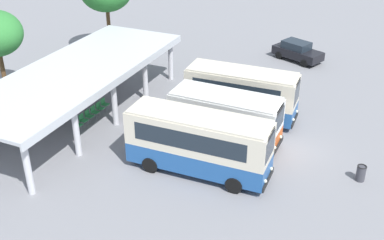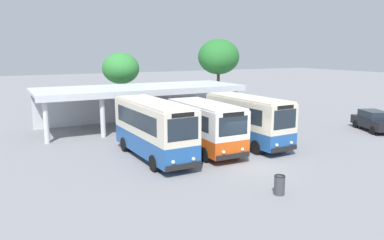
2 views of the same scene
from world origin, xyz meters
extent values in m
plane|color=gray|center=(0.00, 0.00, 0.00)|extent=(180.00, 180.00, 0.00)
cylinder|color=black|center=(-3.12, 1.37, 0.45)|extent=(0.24, 0.90, 0.90)
cylinder|color=black|center=(-5.16, 1.33, 0.45)|extent=(0.24, 0.90, 0.90)
cylinder|color=black|center=(-3.22, 6.09, 0.45)|extent=(0.24, 0.90, 0.90)
cylinder|color=black|center=(-5.26, 6.05, 0.45)|extent=(0.24, 0.90, 0.90)
cube|color=#23569E|center=(-4.19, 3.71, 0.95)|extent=(2.31, 7.66, 1.13)
cube|color=beige|center=(-4.19, 3.71, 2.41)|extent=(2.31, 7.66, 1.80)
cube|color=beige|center=(-4.19, 3.71, 3.37)|extent=(2.24, 7.43, 0.12)
cube|color=black|center=(-4.10, -0.13, 0.52)|extent=(2.03, 0.15, 0.28)
cube|color=#1E2833|center=(-4.10, -0.08, 2.46)|extent=(1.76, 0.09, 1.17)
cube|color=black|center=(-4.10, -0.08, 3.19)|extent=(1.28, 0.08, 0.24)
cube|color=#1E2833|center=(-3.13, 3.83, 2.46)|extent=(0.18, 6.09, 0.99)
cube|color=#1E2833|center=(-5.25, 3.79, 2.46)|extent=(0.18, 6.09, 0.99)
sphere|color=#EAEACC|center=(-3.51, -0.10, 0.83)|extent=(0.20, 0.20, 0.20)
sphere|color=#EAEACC|center=(-4.69, -0.13, 0.83)|extent=(0.20, 0.20, 0.20)
cylinder|color=black|center=(0.34, 1.51, 0.45)|extent=(0.23, 0.90, 0.90)
cylinder|color=black|center=(-1.88, 1.53, 0.45)|extent=(0.23, 0.90, 0.90)
cylinder|color=black|center=(0.36, 5.48, 0.45)|extent=(0.23, 0.90, 0.90)
cylinder|color=black|center=(-1.86, 5.50, 0.45)|extent=(0.23, 0.90, 0.90)
cube|color=#D14C14|center=(-0.76, 3.51, 0.88)|extent=(2.36, 6.42, 0.99)
cube|color=white|center=(-0.76, 3.51, 2.19)|extent=(2.36, 6.42, 1.65)
cube|color=white|center=(-0.76, 3.51, 3.07)|extent=(2.29, 6.23, 0.12)
cube|color=black|center=(-0.78, 0.27, 0.52)|extent=(2.20, 0.11, 0.28)
cube|color=#1E2833|center=(-0.78, 0.32, 2.24)|extent=(1.90, 0.06, 1.07)
cube|color=black|center=(-0.78, 0.32, 2.89)|extent=(1.39, 0.06, 0.24)
cube|color=#1E2833|center=(0.39, 3.60, 2.24)|extent=(0.07, 5.12, 0.91)
cube|color=#1E2833|center=(-1.91, 3.61, 2.24)|extent=(0.07, 5.12, 0.91)
sphere|color=#EAEACC|center=(-0.14, 0.28, 0.83)|extent=(0.20, 0.20, 0.20)
sphere|color=#EAEACC|center=(-1.42, 0.29, 0.83)|extent=(0.20, 0.20, 0.20)
cylinder|color=black|center=(3.79, 1.55, 0.45)|extent=(0.26, 0.91, 0.90)
cylinder|color=black|center=(1.74, 1.46, 0.45)|extent=(0.26, 0.91, 0.90)
cylinder|color=black|center=(3.60, 5.92, 0.45)|extent=(0.26, 0.91, 0.90)
cylinder|color=black|center=(1.55, 5.83, 0.45)|extent=(0.26, 0.91, 0.90)
cube|color=#23569E|center=(2.67, 3.69, 0.89)|extent=(2.45, 7.14, 1.01)
cube|color=beige|center=(2.67, 3.69, 2.29)|extent=(2.45, 7.14, 1.79)
cube|color=beige|center=(2.67, 3.69, 3.24)|extent=(2.38, 6.93, 0.12)
cube|color=black|center=(2.82, 0.14, 0.52)|extent=(2.05, 0.19, 0.28)
cube|color=#1E2833|center=(2.82, 0.18, 2.34)|extent=(1.77, 0.13, 1.17)
cube|color=black|center=(2.82, 0.18, 3.06)|extent=(1.29, 0.11, 0.24)
cube|color=#1E2833|center=(3.73, 3.84, 2.34)|extent=(0.28, 5.64, 0.99)
cube|color=#1E2833|center=(1.60, 3.75, 2.34)|extent=(0.28, 5.64, 0.99)
sphere|color=#EAEACC|center=(3.41, 0.17, 0.83)|extent=(0.20, 0.20, 0.20)
sphere|color=#EAEACC|center=(2.23, 0.12, 0.83)|extent=(0.20, 0.20, 0.20)
cylinder|color=black|center=(14.67, 1.12, 0.32)|extent=(0.41, 0.66, 0.64)
cylinder|color=black|center=(13.14, 1.76, 0.32)|extent=(0.41, 0.66, 0.64)
cylinder|color=black|center=(15.67, 3.50, 0.32)|extent=(0.41, 0.66, 0.64)
cylinder|color=black|center=(14.14, 4.14, 0.32)|extent=(0.41, 0.66, 0.64)
cube|color=black|center=(14.40, 2.63, 0.67)|extent=(3.23, 4.52, 0.70)
cube|color=#1E2833|center=(14.48, 2.82, 1.32)|extent=(2.22, 2.58, 0.60)
cylinder|color=silver|center=(-9.35, 10.62, 1.60)|extent=(0.36, 0.36, 3.20)
cylinder|color=silver|center=(-5.40, 10.62, 1.60)|extent=(0.36, 0.36, 3.20)
cylinder|color=silver|center=(-1.45, 10.62, 1.60)|extent=(0.36, 0.36, 3.20)
cylinder|color=silver|center=(2.51, 10.62, 1.60)|extent=(0.36, 0.36, 3.20)
cylinder|color=silver|center=(6.46, 10.62, 1.60)|extent=(0.36, 0.36, 3.20)
cube|color=silver|center=(-1.45, 16.04, 1.60)|extent=(16.61, 0.20, 3.20)
cube|color=silver|center=(-1.45, 13.23, 3.30)|extent=(17.11, 6.32, 0.20)
cube|color=silver|center=(-1.45, 10.12, 3.06)|extent=(17.11, 0.10, 0.28)
cylinder|color=slate|center=(-3.02, 12.04, 0.22)|extent=(0.03, 0.03, 0.44)
cylinder|color=slate|center=(-3.37, 12.05, 0.22)|extent=(0.03, 0.03, 0.44)
cylinder|color=slate|center=(-3.01, 12.39, 0.22)|extent=(0.03, 0.03, 0.44)
cylinder|color=slate|center=(-3.36, 12.40, 0.22)|extent=(0.03, 0.03, 0.44)
cube|color=#2D8C47|center=(-3.19, 12.22, 0.46)|extent=(0.46, 0.46, 0.04)
cube|color=#2D8C47|center=(-3.18, 12.42, 0.66)|extent=(0.44, 0.06, 0.40)
cylinder|color=slate|center=(-2.40, 12.07, 0.22)|extent=(0.03, 0.03, 0.44)
cylinder|color=slate|center=(-2.75, 12.08, 0.22)|extent=(0.03, 0.03, 0.44)
cylinder|color=slate|center=(-2.39, 12.42, 0.22)|extent=(0.03, 0.03, 0.44)
cylinder|color=slate|center=(-2.74, 12.43, 0.22)|extent=(0.03, 0.03, 0.44)
cube|color=#2D8C47|center=(-2.57, 12.25, 0.46)|extent=(0.46, 0.46, 0.04)
cube|color=#2D8C47|center=(-2.56, 12.45, 0.66)|extent=(0.44, 0.06, 0.40)
cylinder|color=slate|center=(-1.79, 12.06, 0.22)|extent=(0.03, 0.03, 0.44)
cylinder|color=slate|center=(-2.14, 12.08, 0.22)|extent=(0.03, 0.03, 0.44)
cylinder|color=slate|center=(-1.77, 12.41, 0.22)|extent=(0.03, 0.03, 0.44)
cylinder|color=slate|center=(-2.12, 12.43, 0.22)|extent=(0.03, 0.03, 0.44)
cube|color=#2D8C47|center=(-1.95, 12.25, 0.46)|extent=(0.46, 0.46, 0.04)
cube|color=#2D8C47|center=(-1.95, 12.45, 0.66)|extent=(0.44, 0.06, 0.40)
cylinder|color=slate|center=(-1.17, 12.06, 0.22)|extent=(0.03, 0.03, 0.44)
cylinder|color=slate|center=(-1.52, 12.07, 0.22)|extent=(0.03, 0.03, 0.44)
cylinder|color=slate|center=(-1.16, 12.41, 0.22)|extent=(0.03, 0.03, 0.44)
cylinder|color=slate|center=(-1.51, 12.42, 0.22)|extent=(0.03, 0.03, 0.44)
cube|color=#2D8C47|center=(-1.34, 12.24, 0.46)|extent=(0.46, 0.46, 0.04)
cube|color=#2D8C47|center=(-1.33, 12.44, 0.66)|extent=(0.44, 0.06, 0.40)
cylinder|color=slate|center=(-0.55, 12.06, 0.22)|extent=(0.03, 0.03, 0.44)
cylinder|color=slate|center=(-0.90, 12.08, 0.22)|extent=(0.03, 0.03, 0.44)
cylinder|color=slate|center=(-0.54, 12.42, 0.22)|extent=(0.03, 0.03, 0.44)
cylinder|color=slate|center=(-0.89, 12.43, 0.22)|extent=(0.03, 0.03, 0.44)
cube|color=#2D8C47|center=(-0.72, 12.25, 0.46)|extent=(0.46, 0.46, 0.04)
cube|color=#2D8C47|center=(-0.71, 12.45, 0.66)|extent=(0.44, 0.06, 0.40)
cylinder|color=slate|center=(0.06, 12.10, 0.22)|extent=(0.03, 0.03, 0.44)
cylinder|color=slate|center=(-0.29, 12.11, 0.22)|extent=(0.03, 0.03, 0.44)
cylinder|color=slate|center=(0.08, 12.45, 0.22)|extent=(0.03, 0.03, 0.44)
cylinder|color=slate|center=(-0.27, 12.46, 0.22)|extent=(0.03, 0.03, 0.44)
cube|color=#2D8C47|center=(-0.11, 12.28, 0.46)|extent=(0.46, 0.46, 0.04)
cube|color=#2D8C47|center=(-0.10, 12.48, 0.66)|extent=(0.44, 0.06, 0.40)
cylinder|color=brown|center=(-0.94, 20.08, 1.62)|extent=(0.32, 0.32, 3.24)
cylinder|color=brown|center=(9.06, 17.73, 2.04)|extent=(0.32, 0.32, 4.08)
cylinder|color=#3F3F47|center=(-1.44, -4.38, 0.42)|extent=(0.48, 0.48, 0.85)
torus|color=black|center=(-1.44, -4.38, 0.87)|extent=(0.49, 0.49, 0.06)
camera|label=1|loc=(-23.68, -4.66, 14.66)|focal=44.29mm
camera|label=2|loc=(-12.41, -16.69, 6.37)|focal=35.23mm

